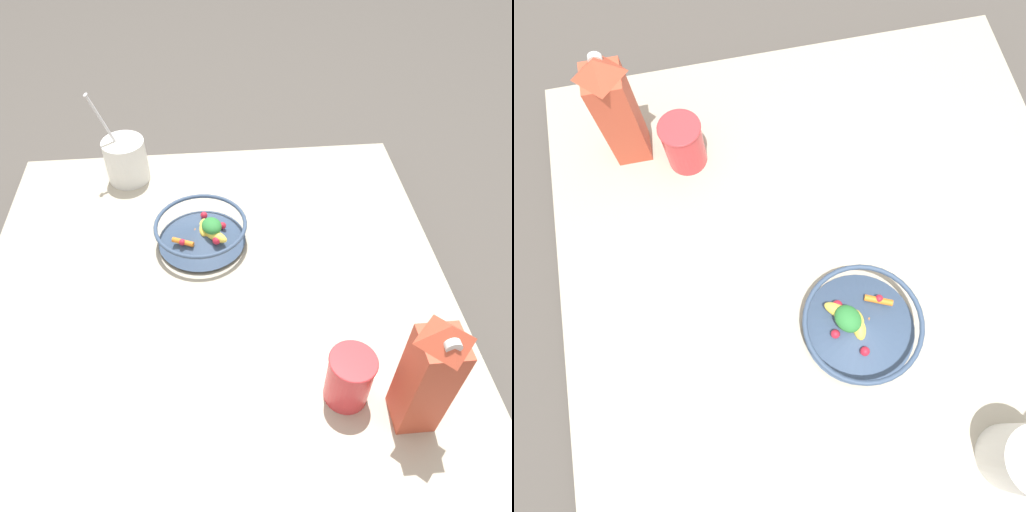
{
  "view_description": "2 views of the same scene",
  "coord_description": "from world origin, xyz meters",
  "views": [
    {
      "loc": [
        0.03,
        -0.75,
        0.93
      ],
      "look_at": [
        0.1,
        0.0,
        0.14
      ],
      "focal_mm": 35.0,
      "sensor_mm": 36.0,
      "label": 1
    },
    {
      "loc": [
        0.18,
        0.3,
        1.02
      ],
      "look_at": [
        0.12,
        -0.01,
        0.11
      ],
      "focal_mm": 35.0,
      "sensor_mm": 36.0,
      "label": 2
    }
  ],
  "objects": [
    {
      "name": "yogurt_tub",
      "position": [
        -0.23,
        0.44,
        0.11
      ],
      "size": [
        0.13,
        0.12,
        0.27
      ],
      "color": "white",
      "rests_on": "countertop"
    },
    {
      "name": "fruit_bowl",
      "position": [
        -0.03,
        0.15,
        0.08
      ],
      "size": [
        0.23,
        0.23,
        0.08
      ],
      "color": "#384C6B",
      "rests_on": "countertop"
    },
    {
      "name": "countertop",
      "position": [
        0.0,
        0.0,
        0.02
      ],
      "size": [
        1.09,
        1.09,
        0.04
      ],
      "color": "#B2A893",
      "rests_on": "ground_plane"
    },
    {
      "name": "milk_carton",
      "position": [
        0.36,
        -0.34,
        0.19
      ],
      "size": [
        0.07,
        0.07,
        0.29
      ],
      "color": "#CC4C33",
      "rests_on": "countertop"
    },
    {
      "name": "drinking_cup",
      "position": [
        0.24,
        -0.29,
        0.11
      ],
      "size": [
        0.09,
        0.09,
        0.12
      ],
      "color": "#DB383D",
      "rests_on": "countertop"
    },
    {
      "name": "ground_plane",
      "position": [
        0.0,
        0.0,
        0.0
      ],
      "size": [
        6.0,
        6.0,
        0.0
      ],
      "primitive_type": "plane",
      "color": "#4C4742"
    }
  ]
}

